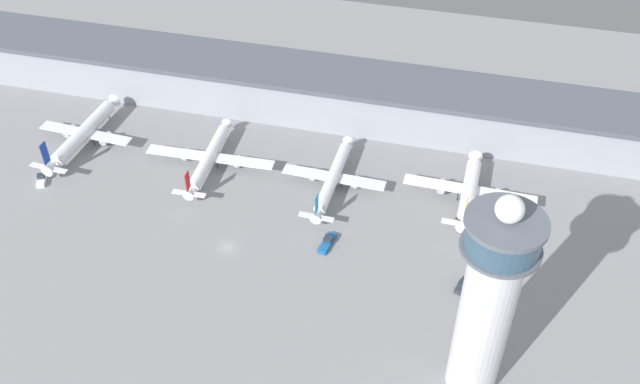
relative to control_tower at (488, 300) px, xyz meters
The scene contains 10 objects.
ground_plane 80.09m from the control_tower, 158.77° to the left, with size 1000.00×1000.00×0.00m, color gray.
terminal_building 121.24m from the control_tower, 125.71° to the left, with size 276.28×25.00×16.88m.
control_tower is the anchor object (origin of this frame).
airplane_gate_alpha 146.93m from the control_tower, 155.09° to the left, with size 32.40×41.29×13.86m.
airplane_gate_bravo 108.53m from the control_tower, 145.65° to the left, with size 41.55×38.12×11.59m.
airplane_gate_charlie 79.69m from the control_tower, 128.40° to the left, with size 32.11×38.95×11.69m.
airplane_gate_delta 67.34m from the control_tower, 95.75° to the left, with size 39.46×33.68×14.15m.
service_truck_catering 39.42m from the control_tower, 99.08° to the left, with size 4.25×6.36×2.58m.
service_truck_fuel 143.61m from the control_tower, 163.58° to the left, with size 4.60×6.64×2.50m.
service_truck_baggage 61.71m from the control_tower, 140.92° to the left, with size 3.86×8.39×2.42m.
Camera 1 is at (59.59, -129.84, 142.40)m, focal length 40.00 mm.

